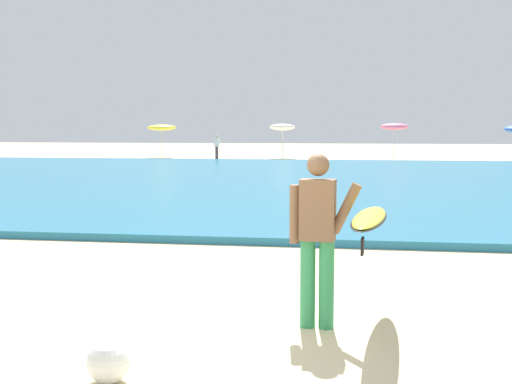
% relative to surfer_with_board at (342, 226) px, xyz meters
% --- Properties ---
extents(ground_plane, '(160.00, 160.00, 0.00)m').
position_rel_surfer_with_board_xyz_m(ground_plane, '(-1.32, -0.57, -1.03)').
color(ground_plane, beige).
extents(sea, '(120.00, 28.00, 0.14)m').
position_rel_surfer_with_board_xyz_m(sea, '(-1.32, 18.41, -0.96)').
color(sea, teal).
rests_on(sea, ground).
extents(surfer_with_board, '(1.04, 2.58, 1.73)m').
position_rel_surfer_with_board_xyz_m(surfer_with_board, '(0.00, 0.00, 0.00)').
color(surfer_with_board, '#338E56').
rests_on(surfer_with_board, ground).
extents(beach_umbrella_0, '(1.95, 1.95, 2.25)m').
position_rel_surfer_with_board_xyz_m(beach_umbrella_0, '(-13.05, 36.79, 1.00)').
color(beach_umbrella_0, beige).
rests_on(beach_umbrella_0, ground).
extents(beach_umbrella_1, '(1.71, 1.73, 2.33)m').
position_rel_surfer_with_board_xyz_m(beach_umbrella_1, '(-4.83, 37.11, 1.02)').
color(beach_umbrella_1, beige).
rests_on(beach_umbrella_1, ground).
extents(beach_umbrella_2, '(1.73, 1.74, 2.31)m').
position_rel_surfer_with_board_xyz_m(beach_umbrella_2, '(2.36, 34.96, 1.05)').
color(beach_umbrella_2, beige).
rests_on(beach_umbrella_2, ground).
extents(beachgoer_near_row_left, '(0.32, 0.20, 1.58)m').
position_rel_surfer_with_board_xyz_m(beachgoer_near_row_left, '(-8.62, 33.96, -0.19)').
color(beachgoer_near_row_left, '#383842').
rests_on(beachgoer_near_row_left, ground).
extents(beach_ball, '(0.35, 0.35, 0.35)m').
position_rel_surfer_with_board_xyz_m(beach_ball, '(-1.75, -1.66, -0.86)').
color(beach_ball, white).
rests_on(beach_ball, ground).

